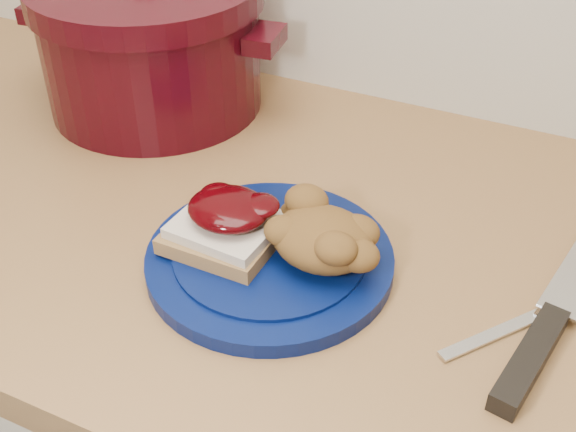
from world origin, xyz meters
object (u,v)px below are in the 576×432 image
at_px(plate, 270,260).
at_px(dutch_oven, 151,43).
at_px(chef_knife, 549,326).
at_px(pepper_grinder, 145,36).
at_px(butter_knife, 512,326).

bearing_deg(plate, dutch_oven, 140.38).
bearing_deg(chef_knife, pepper_grinder, 75.83).
relative_size(chef_knife, pepper_grinder, 2.75).
distance_m(butter_knife, pepper_grinder, 0.63).
xyz_separation_m(chef_knife, butter_knife, (-0.03, -0.01, -0.01)).
distance_m(dutch_oven, pepper_grinder, 0.08).
height_order(chef_knife, pepper_grinder, pepper_grinder).
height_order(dutch_oven, pepper_grinder, dutch_oven).
xyz_separation_m(chef_knife, pepper_grinder, (-0.59, 0.27, 0.05)).
bearing_deg(chef_knife, butter_knife, 113.43).
distance_m(chef_knife, pepper_grinder, 0.65).
bearing_deg(chef_knife, plate, 105.20).
bearing_deg(dutch_oven, chef_knife, -21.35).
bearing_deg(chef_knife, dutch_oven, 79.04).
relative_size(butter_knife, pepper_grinder, 1.26).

